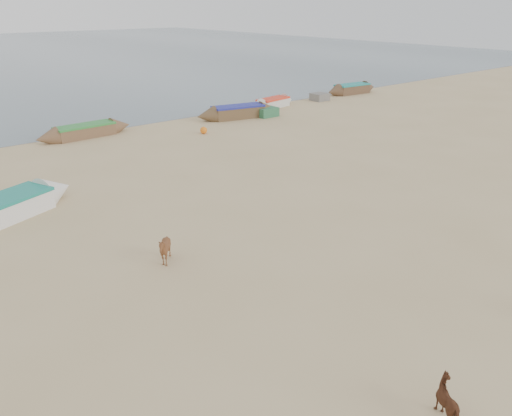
# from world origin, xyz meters

# --- Properties ---
(ground) EXTENTS (140.00, 140.00, 0.00)m
(ground) POSITION_xyz_m (0.00, 0.00, 0.00)
(ground) COLOR tan
(ground) RESTS_ON ground
(calf_front) EXTENTS (1.01, 0.92, 1.00)m
(calf_front) POSITION_xyz_m (-3.59, 4.14, 0.50)
(calf_front) COLOR brown
(calf_front) RESTS_ON ground
(calf_right) EXTENTS (0.77, 0.88, 0.82)m
(calf_right) POSITION_xyz_m (-2.47, -5.03, 0.41)
(calf_right) COLOR brown
(calf_right) RESTS_ON ground
(near_canoe) EXTENTS (6.73, 3.85, 0.86)m
(near_canoe) POSITION_xyz_m (-6.69, 11.02, 0.43)
(near_canoe) COLOR white
(near_canoe) RESTS_ON ground
(waterline_canoes) EXTENTS (55.78, 3.79, 0.90)m
(waterline_canoes) POSITION_xyz_m (0.08, 20.51, 0.41)
(waterline_canoes) COLOR brown
(waterline_canoes) RESTS_ON ground
(beach_clutter) EXTENTS (45.56, 4.58, 0.64)m
(beach_clutter) POSITION_xyz_m (3.43, 19.44, 0.30)
(beach_clutter) COLOR #295B37
(beach_clutter) RESTS_ON ground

